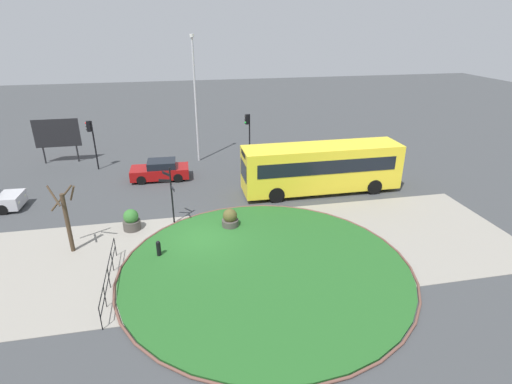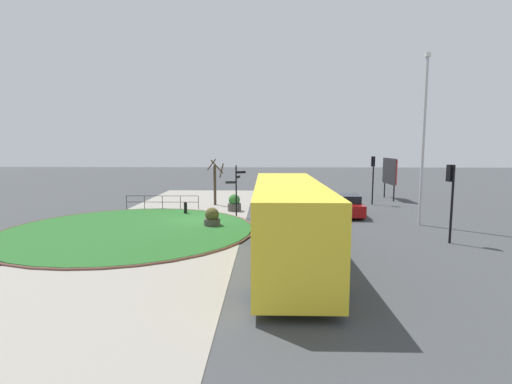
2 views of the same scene
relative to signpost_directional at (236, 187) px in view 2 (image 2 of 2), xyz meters
The scene contains 17 objects.
ground 3.19m from the signpost_directional, 54.08° to the right, with size 120.00×120.00×0.00m, color #3D3F42.
sidewalk_paving 4.42m from the signpost_directional, 68.00° to the right, with size 32.00×8.72×0.02m, color gray.
grass_island 7.05m from the signpost_directional, 53.04° to the right, with size 13.11×13.11×0.10m, color #235B23.
grass_kerb_ring 7.05m from the signpost_directional, 53.04° to the right, with size 13.42×13.42×0.11m, color brown.
signpost_directional is the anchor object (origin of this frame).
bollard_foreground 3.80m from the signpost_directional, 101.71° to the right, with size 0.22×0.22×0.87m.
railing_grass_edge 6.28m from the signpost_directional, 116.22° to the right, with size 0.10×5.20×1.00m.
bus_yellow 10.01m from the signpost_directional, 15.81° to the left, with size 10.29×2.56×3.13m.
car_near_lane 11.88m from the signpost_directional, 160.67° to the left, with size 4.56×1.93×1.46m.
car_far_lane 7.24m from the signpost_directional, 96.23° to the left, with size 4.09×1.96×1.39m.
traffic_light_near 12.15m from the signpost_directional, 59.32° to the left, with size 0.48×0.32×3.65m.
traffic_light_far 11.64m from the signpost_directional, 119.00° to the left, with size 0.49×0.28×3.73m.
lamppost_tall 11.38m from the signpost_directional, 78.48° to the left, with size 0.32×0.32×9.57m.
billboard_left 15.08m from the signpost_directional, 124.65° to the left, with size 3.40×0.15×3.51m.
planter_near_signpost 2.61m from the signpost_directional, behind, with size 0.93×0.93×1.19m.
planter_kerbside 3.56m from the signpost_directional, 20.29° to the right, with size 0.92×0.92×1.10m.
street_tree_bare 5.30m from the signpost_directional, 157.88° to the right, with size 1.43×1.36×3.56m.
Camera 2 is at (22.28, 3.95, 4.48)m, focal length 26.51 mm.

